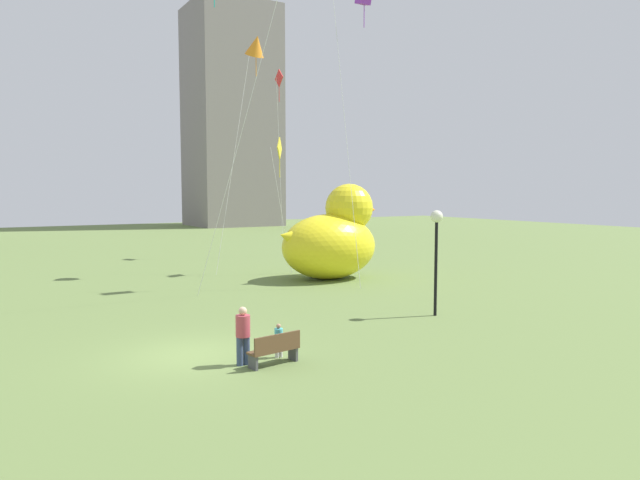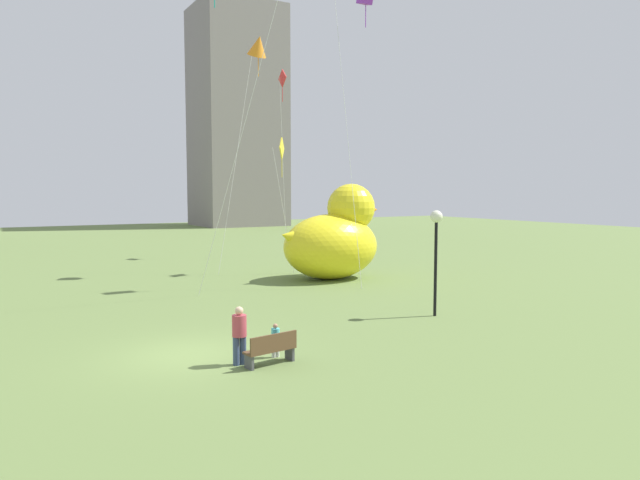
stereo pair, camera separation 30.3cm
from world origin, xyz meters
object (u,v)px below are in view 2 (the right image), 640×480
kite_yellow (282,152)px  kite_orange (258,46)px  person_child (275,339)px  giant_inflatable_duck (334,238)px  park_bench (271,349)px  lamppost (436,234)px  person_adult (239,333)px  kite_red (282,87)px

kite_yellow → kite_orange: 6.08m
person_child → giant_inflatable_duck: giant_inflatable_duck is taller
park_bench → lamppost: size_ratio=0.38×
person_child → lamppost: bearing=14.0°
person_adult → giant_inflatable_duck: bearing=49.0°
person_child → kite_orange: kite_orange is taller
person_child → kite_orange: (6.74, 15.97, 12.44)m
park_bench → lamppost: lamppost is taller
person_child → lamppost: size_ratio=0.24×
giant_inflatable_duck → kite_yellow: kite_yellow is taller
lamppost → kite_red: size_ratio=0.30×
person_adult → giant_inflatable_duck: size_ratio=0.26×
person_child → park_bench: bearing=-124.2°
kite_yellow → kite_red: (4.03, 7.92, 5.30)m
lamppost → giant_inflatable_duck: bearing=80.6°
person_child → lamppost: 8.42m
lamppost → kite_yellow: bearing=88.8°
lamppost → kite_orange: (-1.03, 14.04, 9.82)m
giant_inflatable_duck → kite_red: 15.58m
giant_inflatable_duck → kite_yellow: bearing=110.9°
lamppost → kite_yellow: size_ratio=0.51×
giant_inflatable_duck → lamppost: giant_inflatable_duck is taller
lamppost → kite_orange: 17.16m
park_bench → person_adult: 0.99m
person_child → kite_yellow: bearing=62.8°
person_adult → person_child: person_adult is taller
kite_yellow → kite_red: size_ratio=0.58×
lamppost → kite_orange: kite_orange is taller
park_bench → person_adult: size_ratio=0.96×
giant_inflatable_duck → person_adult: bearing=-131.0°
kite_orange → person_child: bearing=-112.9°
park_bench → person_child: 0.77m
kite_yellow → lamppost: bearing=-91.2°
person_child → kite_yellow: (8.06, 15.67, 6.51)m
giant_inflatable_duck → kite_yellow: size_ratio=0.79×
person_adult → person_child: 1.24m
lamppost → kite_orange: size_ratio=0.30×
person_adult → kite_yellow: size_ratio=0.21×
park_bench → person_adult: bearing=147.2°
person_adult → kite_red: size_ratio=0.12×
park_bench → kite_yellow: (8.49, 16.30, 6.59)m
person_adult → kite_orange: bearing=63.9°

